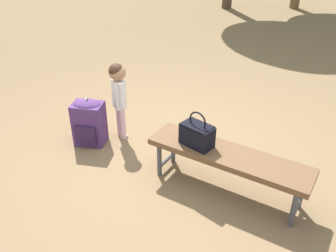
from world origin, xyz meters
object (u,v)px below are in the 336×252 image
at_px(handbag, 197,134).
at_px(backpack_large, 89,121).
at_px(park_bench, 228,158).
at_px(child_standing, 118,89).

distance_m(handbag, backpack_large, 1.46).
xyz_separation_m(park_bench, backpack_large, (1.75, 0.17, -0.10)).
height_order(handbag, child_standing, child_standing).
distance_m(park_bench, handbag, 0.38).
bearing_deg(park_bench, child_standing, -5.50).
bearing_deg(handbag, park_bench, -170.29).
bearing_deg(child_standing, park_bench, 174.50).
xyz_separation_m(handbag, child_standing, (1.21, -0.20, 0.07)).
relative_size(park_bench, handbag, 4.41).
height_order(handbag, backpack_large, handbag).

